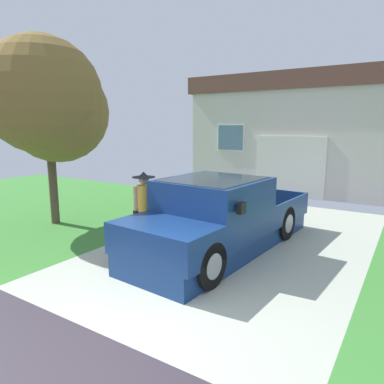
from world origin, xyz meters
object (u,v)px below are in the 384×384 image
(handbag, at_px, (128,246))
(house_with_garage, at_px, (316,133))
(pickup_truck, at_px, (216,220))
(neighbor_tree, at_px, (49,103))
(wheeled_trash_bin, at_px, (194,187))
(person_with_hat, at_px, (144,205))

(handbag, distance_m, house_with_garage, 10.85)
(pickup_truck, distance_m, house_with_garage, 9.70)
(pickup_truck, bearing_deg, handbag, 36.03)
(handbag, xyz_separation_m, neighbor_tree, (-2.99, 0.48, 3.13))
(neighbor_tree, bearing_deg, wheeled_trash_bin, 70.53)
(handbag, bearing_deg, house_with_garage, 83.12)
(person_with_hat, height_order, house_with_garage, house_with_garage)
(neighbor_tree, bearing_deg, handbag, -9.17)
(person_with_hat, height_order, handbag, person_with_hat)
(neighbor_tree, distance_m, wheeled_trash_bin, 5.45)
(person_with_hat, distance_m, neighbor_tree, 3.93)
(handbag, bearing_deg, person_with_hat, 51.98)
(house_with_garage, height_order, wheeled_trash_bin, house_with_garage)
(pickup_truck, height_order, handbag, pickup_truck)
(person_with_hat, relative_size, wheeled_trash_bin, 1.69)
(person_with_hat, xyz_separation_m, handbag, (-0.24, -0.30, -0.88))
(person_with_hat, height_order, neighbor_tree, neighbor_tree)
(handbag, distance_m, neighbor_tree, 4.35)
(pickup_truck, relative_size, person_with_hat, 3.07)
(wheeled_trash_bin, bearing_deg, handbag, -74.09)
(house_with_garage, bearing_deg, wheeled_trash_bin, -115.61)
(handbag, relative_size, neighbor_tree, 0.08)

